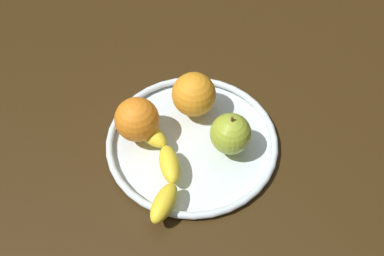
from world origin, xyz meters
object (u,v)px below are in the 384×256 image
fruit_bowl (192,142)px  orange_front_left (194,94)px  orange_center (137,119)px  apple (231,134)px  banana (160,164)px

fruit_bowl → orange_front_left: size_ratio=3.82×
fruit_bowl → orange_center: bearing=47.5°
fruit_bowl → apple: bearing=-138.2°
banana → orange_front_left: (7.28, -11.72, 2.26)cm
apple → orange_center: bearing=45.1°
orange_center → fruit_bowl: bearing=-132.5°
fruit_bowl → orange_center: 10.26cm
fruit_bowl → apple: size_ratio=3.84×
apple → orange_center: 15.56cm
orange_front_left → orange_center: (0.94, 10.79, -0.10)cm
orange_center → apple: bearing=-134.9°
apple → orange_front_left: same height
banana → orange_center: 8.55cm
orange_front_left → orange_center: 10.83cm
fruit_bowl → orange_front_left: bearing=-37.6°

